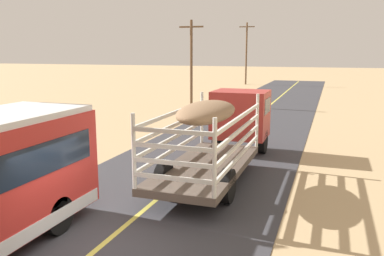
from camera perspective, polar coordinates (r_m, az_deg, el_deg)
ground_plane at (r=10.37m, az=-13.40°, el=-16.58°), size 240.00×240.00×0.00m
road_surface at (r=10.37m, az=-13.41°, el=-16.53°), size 8.00×120.00×0.02m
road_centre_line at (r=10.36m, az=-13.41°, el=-16.47°), size 0.16×117.60×0.00m
livestock_truck at (r=16.97m, az=5.34°, el=0.83°), size 2.53×9.70×3.02m
power_pole_mid at (r=36.05m, az=-0.10°, el=9.70°), size 2.20×0.24×7.44m
power_pole_far at (r=59.08m, az=7.74°, el=10.71°), size 2.20×0.24×8.77m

